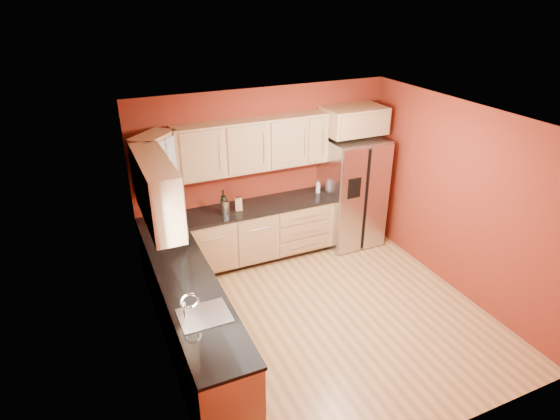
# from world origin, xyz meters

# --- Properties ---
(floor) EXTENTS (4.00, 4.00, 0.00)m
(floor) POSITION_xyz_m (0.00, 0.00, 0.00)
(floor) COLOR olive
(floor) RESTS_ON ground
(ceiling) EXTENTS (4.00, 4.00, 0.00)m
(ceiling) POSITION_xyz_m (0.00, 0.00, 2.60)
(ceiling) COLOR silver
(ceiling) RESTS_ON wall_back
(wall_back) EXTENTS (4.00, 0.04, 2.60)m
(wall_back) POSITION_xyz_m (0.00, 2.00, 1.30)
(wall_back) COLOR maroon
(wall_back) RESTS_ON floor
(wall_front) EXTENTS (4.00, 0.04, 2.60)m
(wall_front) POSITION_xyz_m (0.00, -2.00, 1.30)
(wall_front) COLOR maroon
(wall_front) RESTS_ON floor
(wall_left) EXTENTS (0.04, 4.00, 2.60)m
(wall_left) POSITION_xyz_m (-2.00, 0.00, 1.30)
(wall_left) COLOR maroon
(wall_left) RESTS_ON floor
(wall_right) EXTENTS (0.04, 4.00, 2.60)m
(wall_right) POSITION_xyz_m (2.00, 0.00, 1.30)
(wall_right) COLOR maroon
(wall_right) RESTS_ON floor
(base_cabinets_back) EXTENTS (2.90, 0.60, 0.88)m
(base_cabinets_back) POSITION_xyz_m (-0.55, 1.70, 0.44)
(base_cabinets_back) COLOR #AE8154
(base_cabinets_back) RESTS_ON floor
(base_cabinets_left) EXTENTS (0.60, 2.80, 0.88)m
(base_cabinets_left) POSITION_xyz_m (-1.70, 0.00, 0.44)
(base_cabinets_left) COLOR #AE8154
(base_cabinets_left) RESTS_ON floor
(countertop_back) EXTENTS (2.90, 0.62, 0.04)m
(countertop_back) POSITION_xyz_m (-0.55, 1.69, 0.90)
(countertop_back) COLOR black
(countertop_back) RESTS_ON base_cabinets_back
(countertop_left) EXTENTS (0.62, 2.80, 0.04)m
(countertop_left) POSITION_xyz_m (-1.69, 0.00, 0.90)
(countertop_left) COLOR black
(countertop_left) RESTS_ON base_cabinets_left
(upper_cabinets_back) EXTENTS (2.30, 0.33, 0.75)m
(upper_cabinets_back) POSITION_xyz_m (-0.25, 1.83, 1.83)
(upper_cabinets_back) COLOR #AE8154
(upper_cabinets_back) RESTS_ON wall_back
(upper_cabinets_left) EXTENTS (0.33, 1.35, 0.75)m
(upper_cabinets_left) POSITION_xyz_m (-1.83, 0.72, 1.83)
(upper_cabinets_left) COLOR #AE8154
(upper_cabinets_left) RESTS_ON wall_left
(corner_upper_cabinet) EXTENTS (0.67, 0.67, 0.75)m
(corner_upper_cabinet) POSITION_xyz_m (-1.67, 1.67, 1.83)
(corner_upper_cabinet) COLOR #AE8154
(corner_upper_cabinet) RESTS_ON wall_back
(over_fridge_cabinet) EXTENTS (0.92, 0.60, 0.40)m
(over_fridge_cabinet) POSITION_xyz_m (1.35, 1.70, 2.05)
(over_fridge_cabinet) COLOR #AE8154
(over_fridge_cabinet) RESTS_ON wall_back
(refrigerator) EXTENTS (0.90, 0.75, 1.78)m
(refrigerator) POSITION_xyz_m (1.35, 1.62, 0.89)
(refrigerator) COLOR #B9B9BE
(refrigerator) RESTS_ON floor
(window) EXTENTS (0.03, 0.90, 1.00)m
(window) POSITION_xyz_m (-1.98, -0.50, 1.55)
(window) COLOR white
(window) RESTS_ON wall_left
(sink_faucet) EXTENTS (0.50, 0.42, 0.30)m
(sink_faucet) POSITION_xyz_m (-1.69, -0.50, 1.07)
(sink_faucet) COLOR silver
(sink_faucet) RESTS_ON countertop_left
(canister_left) EXTENTS (0.15, 0.15, 0.21)m
(canister_left) POSITION_xyz_m (-1.66, 1.68, 1.03)
(canister_left) COLOR #B9B9BE
(canister_left) RESTS_ON countertop_back
(canister_right) EXTENTS (0.15, 0.15, 0.21)m
(canister_right) POSITION_xyz_m (-0.78, 1.62, 1.03)
(canister_right) COLOR #B9B9BE
(canister_right) RESTS_ON countertop_back
(wine_bottle_a) EXTENTS (0.09, 0.09, 0.30)m
(wine_bottle_a) POSITION_xyz_m (-1.68, 1.64, 1.07)
(wine_bottle_a) COLOR black
(wine_bottle_a) RESTS_ON countertop_back
(wine_bottle_b) EXTENTS (0.10, 0.10, 0.35)m
(wine_bottle_b) POSITION_xyz_m (-0.78, 1.68, 1.09)
(wine_bottle_b) COLOR black
(wine_bottle_b) RESTS_ON countertop_back
(knife_block) EXTENTS (0.11, 0.11, 0.19)m
(knife_block) POSITION_xyz_m (-0.56, 1.66, 1.02)
(knife_block) COLOR tan
(knife_block) RESTS_ON countertop_back
(soap_dispenser) EXTENTS (0.07, 0.07, 0.20)m
(soap_dispenser) POSITION_xyz_m (0.80, 1.75, 1.02)
(soap_dispenser) COLOR white
(soap_dispenser) RESTS_ON countertop_back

